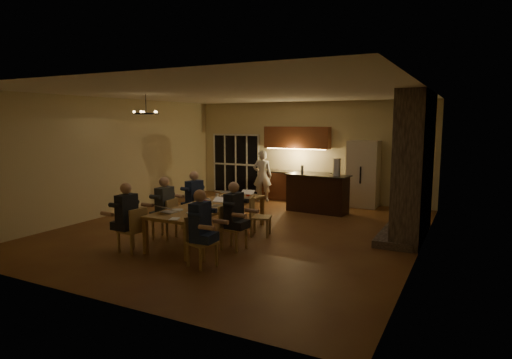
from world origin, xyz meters
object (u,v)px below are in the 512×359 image
object	(u,v)px
person_left_mid	(165,208)
can_right	(232,202)
bar_blender	(337,167)
chandelier	(146,114)
laptop_e	(227,191)
chair_left_far	(193,210)
chair_right_mid	(234,228)
standing_person	(262,176)
refrigerator	(363,174)
chair_right_near	(202,242)
plate_far	(246,200)
laptop_b	(195,207)
mug_back	(217,196)
redcup_mid	(204,198)
chair_right_far	(261,217)
bar_island	(317,193)
laptop_c	(205,198)
can_silver	(193,208)
mug_mid	(229,199)
laptop_f	(246,193)
dining_table	(211,221)
person_left_far	(195,200)
mug_front	(195,205)
chair_left_mid	(164,219)
can_cola	(234,192)
plate_near	(207,210)
chair_left_near	(132,230)
redcup_far	(248,193)
person_right_mid	(234,216)
bar_bottle	(302,169)
person_left_near	(127,218)
person_right_near	(200,228)
laptop_d	(219,201)
plate_left	(177,210)
laptop_a	(168,207)

from	to	relation	value
person_left_mid	can_right	size ratio (longest dim) A/B	11.50
bar_blender	chandelier	bearing A→B (deg)	-133.20
laptop_e	chair_left_far	bearing A→B (deg)	24.65
chair_right_mid	standing_person	world-z (taller)	standing_person
refrigerator	chair_right_near	distance (m)	6.88
chandelier	plate_far	size ratio (longest dim) A/B	2.24
laptop_b	chandelier	bearing A→B (deg)	136.16
mug_back	redcup_mid	xyz separation A→B (m)	(-0.06, -0.48, 0.01)
chair_right_far	chandelier	xyz separation A→B (m)	(-2.80, -0.48, 2.31)
bar_island	chair_right_mid	distance (m)	4.21
laptop_c	can_silver	bearing A→B (deg)	94.63
chair_left_far	mug_mid	world-z (taller)	chair_left_far
laptop_e	laptop_f	world-z (taller)	same
dining_table	chair_right_near	xyz separation A→B (m)	(0.90, -1.67, 0.07)
person_left_far	bar_blender	xyz separation A→B (m)	(2.62, 3.04, 0.63)
chair_left_far	mug_front	bearing A→B (deg)	34.14
bar_blender	laptop_b	bearing A→B (deg)	-106.16
standing_person	redcup_mid	size ratio (longest dim) A/B	13.82
bar_island	bar_blender	distance (m)	0.96
chair_left_far	mug_front	xyz separation A→B (m)	(0.79, -1.00, 0.36)
chair_left_mid	laptop_b	size ratio (longest dim) A/B	2.78
redcup_mid	can_cola	bearing A→B (deg)	79.03
dining_table	plate_near	bearing A→B (deg)	-62.69
chair_left_near	plate_far	xyz separation A→B (m)	(1.26, 2.39, 0.31)
redcup_far	person_right_mid	bearing A→B (deg)	-69.80
can_silver	can_cola	bearing A→B (deg)	96.93
chair_left_mid	mug_mid	bearing A→B (deg)	130.19
chair_right_mid	bar_bottle	world-z (taller)	bar_bottle
chair_right_near	chair_right_mid	distance (m)	1.15
chandelier	person_left_near	bearing A→B (deg)	-60.85
person_right_near	can_cola	world-z (taller)	person_right_near
refrigerator	person_left_near	distance (m)	7.36
dining_table	bar_bottle	distance (m)	3.84
person_left_mid	chandelier	bearing A→B (deg)	-125.25
laptop_c	laptop_e	distance (m)	1.02
redcup_far	can_silver	world-z (taller)	same
refrigerator	can_silver	size ratio (longest dim) A/B	16.67
chair_left_mid	mug_mid	world-z (taller)	chair_left_mid
laptop_d	bar_bottle	size ratio (longest dim) A/B	1.33
dining_table	plate_left	size ratio (longest dim) A/B	13.52
person_right_near	plate_left	xyz separation A→B (m)	(-1.13, 0.82, 0.07)
dining_table	can_silver	distance (m)	0.87
chair_left_far	laptop_a	xyz separation A→B (m)	(0.59, -1.64, 0.42)
person_right_near	laptop_d	distance (m)	1.70
mug_front	bar_blender	world-z (taller)	bar_blender
chair_left_far	redcup_far	xyz separation A→B (m)	(1.09, 0.82, 0.37)
person_left_far	laptop_e	bearing A→B (deg)	138.41
chair_right_far	laptop_b	size ratio (longest dim) A/B	2.78
chandelier	mug_mid	distance (m)	2.84
chair_right_far	dining_table	bearing A→B (deg)	108.54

